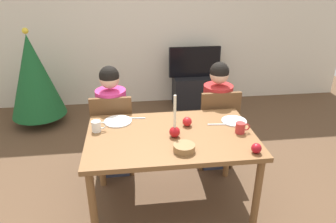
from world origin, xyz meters
TOP-DOWN VIEW (x-y plane):
  - ground_plane at (0.00, 0.00)m, footprint 7.68×7.68m
  - back_wall at (0.00, 2.60)m, footprint 6.40×0.10m
  - dining_table at (0.00, 0.00)m, footprint 1.40×0.90m
  - chair_left at (-0.51, 0.61)m, footprint 0.40×0.40m
  - chair_right at (0.57, 0.61)m, footprint 0.40×0.40m
  - person_left_child at (-0.51, 0.64)m, footprint 0.30×0.30m
  - person_right_child at (0.57, 0.64)m, footprint 0.30×0.30m
  - tv_stand at (0.67, 2.30)m, footprint 0.64×0.40m
  - tv at (0.67, 2.30)m, footprint 0.79×0.05m
  - christmas_tree at (-1.60, 1.93)m, footprint 0.73×0.73m
  - candle_centerpiece at (0.02, -0.04)m, footprint 0.09×0.09m
  - plate_left at (-0.44, 0.29)m, footprint 0.25×0.25m
  - plate_right at (0.60, 0.17)m, footprint 0.23×0.23m
  - mug_left at (-0.61, 0.14)m, footprint 0.12×0.08m
  - mug_right at (0.58, -0.04)m, footprint 0.12×0.08m
  - fork_left at (-0.28, 0.34)m, footprint 0.18×0.03m
  - fork_right at (0.43, 0.12)m, footprint 0.18×0.03m
  - bowl_walnuts at (0.06, -0.27)m, footprint 0.17×0.17m
  - apple_near_candle at (0.16, 0.14)m, footprint 0.08×0.08m
  - apple_by_left_plate at (0.60, -0.36)m, footprint 0.08×0.08m

SIDE VIEW (x-z plane):
  - ground_plane at x=0.00m, z-range 0.00..0.00m
  - tv_stand at x=0.67m, z-range 0.00..0.48m
  - chair_left at x=-0.51m, z-range 0.06..0.96m
  - chair_right at x=0.57m, z-range 0.06..0.96m
  - person_left_child at x=-0.51m, z-range -0.02..1.16m
  - person_right_child at x=0.57m, z-range -0.02..1.16m
  - dining_table at x=0.00m, z-range 0.29..1.04m
  - christmas_tree at x=-1.60m, z-range 0.03..1.36m
  - tv at x=0.67m, z-range 0.48..0.94m
  - fork_left at x=-0.28m, z-range 0.75..0.76m
  - fork_right at x=0.43m, z-range 0.75..0.76m
  - plate_left at x=-0.44m, z-range 0.75..0.76m
  - plate_right at x=0.60m, z-range 0.75..0.76m
  - bowl_walnuts at x=0.06m, z-range 0.75..0.80m
  - apple_by_left_plate at x=0.60m, z-range 0.75..0.83m
  - apple_near_candle at x=0.16m, z-range 0.75..0.83m
  - mug_right at x=0.58m, z-range 0.75..0.84m
  - mug_left at x=-0.61m, z-range 0.75..0.84m
  - candle_centerpiece at x=0.02m, z-range 0.64..1.01m
  - back_wall at x=0.00m, z-range 0.00..2.60m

